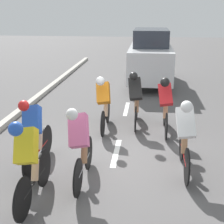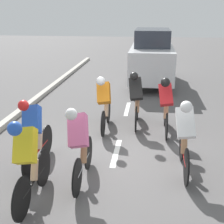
% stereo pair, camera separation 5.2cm
% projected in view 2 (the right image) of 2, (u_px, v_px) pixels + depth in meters
% --- Properties ---
extents(ground_plane, '(60.00, 60.00, 0.00)m').
position_uv_depth(ground_plane, '(115.00, 156.00, 6.74)').
color(ground_plane, '#565454').
extents(lane_stripe_mid, '(0.12, 1.40, 0.01)m').
position_uv_depth(lane_stripe_mid, '(116.00, 153.00, 6.91)').
color(lane_stripe_mid, white).
rests_on(lane_stripe_mid, ground).
extents(lane_stripe_far, '(0.12, 1.40, 0.01)m').
position_uv_depth(lane_stripe_far, '(127.00, 109.00, 9.93)').
color(lane_stripe_far, white).
rests_on(lane_stripe_far, ground).
extents(cyclist_yellow, '(0.40, 1.67, 1.51)m').
position_uv_depth(cyclist_yellow, '(28.00, 159.00, 4.90)').
color(cyclist_yellow, black).
rests_on(cyclist_yellow, ground).
extents(cyclist_black, '(0.40, 1.64, 1.53)m').
position_uv_depth(cyclist_black, '(136.00, 98.00, 8.24)').
color(cyclist_black, black).
rests_on(cyclist_black, ground).
extents(cyclist_orange, '(0.39, 1.63, 1.48)m').
position_uv_depth(cyclist_orange, '(104.00, 102.00, 7.96)').
color(cyclist_orange, black).
rests_on(cyclist_orange, ground).
extents(cyclist_red, '(0.40, 1.68, 1.49)m').
position_uv_depth(cyclist_red, '(166.00, 104.00, 7.77)').
color(cyclist_red, black).
rests_on(cyclist_red, ground).
extents(cyclist_blue, '(0.41, 1.69, 1.47)m').
position_uv_depth(cyclist_blue, '(34.00, 132.00, 6.06)').
color(cyclist_blue, black).
rests_on(cyclist_blue, ground).
extents(cyclist_white, '(0.38, 1.67, 1.53)m').
position_uv_depth(cyclist_white, '(185.00, 135.00, 5.83)').
color(cyclist_white, black).
rests_on(cyclist_white, ground).
extents(cyclist_pink, '(0.42, 1.63, 1.51)m').
position_uv_depth(cyclist_pink, '(80.00, 143.00, 5.50)').
color(cyclist_pink, black).
rests_on(cyclist_pink, ground).
extents(support_car, '(1.70, 4.38, 2.24)m').
position_uv_depth(support_car, '(152.00, 57.00, 13.05)').
color(support_car, black).
rests_on(support_car, ground).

